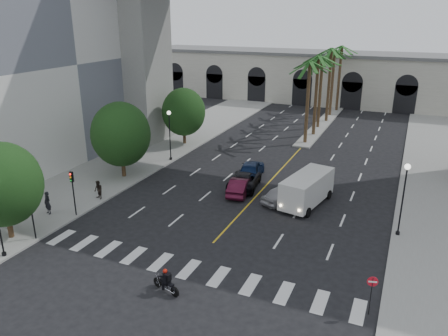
% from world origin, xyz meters
% --- Properties ---
extents(ground, '(140.00, 140.00, 0.00)m').
position_xyz_m(ground, '(0.00, 0.00, 0.00)').
color(ground, black).
rests_on(ground, ground).
extents(sidewalk_left, '(8.00, 100.00, 0.15)m').
position_xyz_m(sidewalk_left, '(-15.00, 15.00, 0.07)').
color(sidewalk_left, gray).
rests_on(sidewalk_left, ground).
extents(median, '(2.00, 24.00, 0.20)m').
position_xyz_m(median, '(0.00, 38.00, 0.10)').
color(median, gray).
rests_on(median, ground).
extents(building_left, '(16.50, 32.50, 20.60)m').
position_xyz_m(building_left, '(-27.00, 12.00, 10.31)').
color(building_left, silver).
rests_on(building_left, ground).
extents(pier_building, '(71.00, 10.50, 8.50)m').
position_xyz_m(pier_building, '(0.00, 55.00, 4.27)').
color(pier_building, silver).
rests_on(pier_building, ground).
extents(palm_a, '(3.20, 3.20, 10.30)m').
position_xyz_m(palm_a, '(0.00, 28.00, 9.10)').
color(palm_a, '#47331E').
rests_on(palm_a, ground).
extents(palm_b, '(3.20, 3.20, 10.60)m').
position_xyz_m(palm_b, '(0.10, 32.00, 9.37)').
color(palm_b, '#47331E').
rests_on(palm_b, ground).
extents(palm_c, '(3.20, 3.20, 10.10)m').
position_xyz_m(palm_c, '(-0.20, 36.00, 8.91)').
color(palm_c, '#47331E').
rests_on(palm_c, ground).
extents(palm_d, '(3.20, 3.20, 10.90)m').
position_xyz_m(palm_d, '(0.15, 40.00, 9.65)').
color(palm_d, '#47331E').
rests_on(palm_d, ground).
extents(palm_e, '(3.20, 3.20, 10.40)m').
position_xyz_m(palm_e, '(-0.10, 44.00, 9.19)').
color(palm_e, '#47331E').
rests_on(palm_e, ground).
extents(palm_f, '(3.20, 3.20, 10.70)m').
position_xyz_m(palm_f, '(0.20, 48.00, 9.46)').
color(palm_f, '#47331E').
rests_on(palm_f, ground).
extents(street_tree_near, '(5.20, 5.20, 6.89)m').
position_xyz_m(street_tree_near, '(-13.00, -3.00, 4.02)').
color(street_tree_near, '#382616').
rests_on(street_tree_near, ground).
extents(street_tree_mid, '(5.44, 5.44, 7.21)m').
position_xyz_m(street_tree_mid, '(-13.00, 10.00, 4.21)').
color(street_tree_mid, '#382616').
rests_on(street_tree_mid, ground).
extents(street_tree_far, '(5.04, 5.04, 6.68)m').
position_xyz_m(street_tree_far, '(-13.00, 22.00, 3.90)').
color(street_tree_far, '#382616').
rests_on(street_tree_far, ground).
extents(lamp_post_left_far, '(0.40, 0.40, 5.35)m').
position_xyz_m(lamp_post_left_far, '(-11.40, 16.00, 3.22)').
color(lamp_post_left_far, black).
rests_on(lamp_post_left_far, ground).
extents(lamp_post_right, '(0.40, 0.40, 5.35)m').
position_xyz_m(lamp_post_right, '(11.40, 8.00, 3.22)').
color(lamp_post_right, black).
rests_on(lamp_post_right, ground).
extents(traffic_signal_near, '(0.25, 0.18, 3.65)m').
position_xyz_m(traffic_signal_near, '(-11.30, -2.50, 2.51)').
color(traffic_signal_near, black).
rests_on(traffic_signal_near, ground).
extents(traffic_signal_far, '(0.25, 0.18, 3.65)m').
position_xyz_m(traffic_signal_far, '(-11.30, 1.50, 2.51)').
color(traffic_signal_far, black).
rests_on(traffic_signal_far, ground).
extents(motorcycle_rider, '(1.94, 0.74, 1.44)m').
position_xyz_m(motorcycle_rider, '(-0.04, -4.02, 0.65)').
color(motorcycle_rider, black).
rests_on(motorcycle_rider, ground).
extents(car_a, '(3.13, 4.48, 1.42)m').
position_xyz_m(car_a, '(2.41, 10.40, 0.71)').
color(car_a, '#9F9EA3').
rests_on(car_a, ground).
extents(car_b, '(2.17, 4.50, 1.42)m').
position_xyz_m(car_b, '(-1.50, 10.71, 0.71)').
color(car_b, '#420D21').
rests_on(car_b, ground).
extents(car_c, '(3.06, 5.39, 1.42)m').
position_xyz_m(car_c, '(-1.67, 12.28, 0.71)').
color(car_c, black).
rests_on(car_c, ground).
extents(car_d, '(2.87, 5.01, 1.37)m').
position_xyz_m(car_d, '(3.17, 14.11, 0.68)').
color(car_d, slate).
rests_on(car_d, ground).
extents(car_e, '(2.69, 5.11, 1.66)m').
position_xyz_m(car_e, '(-1.97, 14.81, 0.83)').
color(car_e, '#0E1F44').
rests_on(car_e, ground).
extents(cargo_van, '(3.31, 6.26, 2.53)m').
position_xyz_m(cargo_van, '(4.27, 10.72, 1.41)').
color(cargo_van, silver).
rests_on(cargo_van, ground).
extents(pedestrian_a, '(0.72, 0.56, 1.77)m').
position_xyz_m(pedestrian_a, '(-13.39, 0.86, 1.04)').
color(pedestrian_a, black).
rests_on(pedestrian_a, sidewalk_left).
extents(pedestrian_b, '(0.93, 0.83, 1.57)m').
position_xyz_m(pedestrian_b, '(-11.67, 4.69, 0.93)').
color(pedestrian_b, black).
rests_on(pedestrian_b, sidewalk_left).
extents(do_not_enter_sign, '(0.54, 0.16, 2.26)m').
position_xyz_m(do_not_enter_sign, '(10.50, -1.53, 1.64)').
color(do_not_enter_sign, black).
rests_on(do_not_enter_sign, ground).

